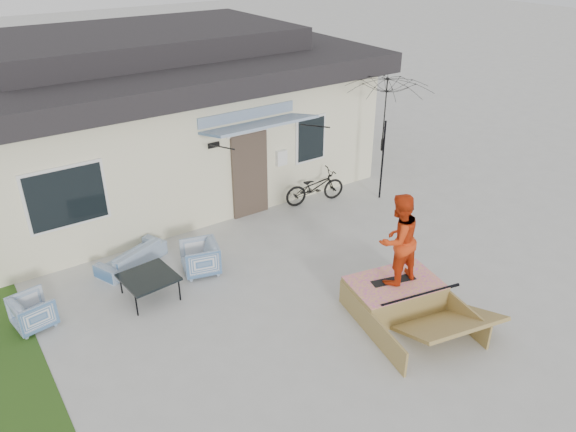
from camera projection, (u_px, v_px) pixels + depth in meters
ground at (330, 322)px, 9.97m from camera, size 90.00×90.00×0.00m
house at (150, 110)px, 14.91m from camera, size 10.80×8.49×4.10m
loveseat at (131, 253)px, 11.51m from camera, size 1.58×1.00×0.60m
armchair_left at (33, 310)px, 9.73m from camera, size 0.71×0.74×0.67m
armchair_right at (200, 256)px, 11.26m from camera, size 0.83×0.86×0.74m
coffee_table at (150, 286)px, 10.55m from camera, size 1.03×1.03×0.47m
bicycle at (315, 184)px, 14.07m from camera, size 1.71×0.84×1.05m
patio_umbrella at (385, 134)px, 13.74m from camera, size 2.33×2.18×2.20m
skate_ramp at (394, 295)px, 10.24m from camera, size 2.04×2.48×0.55m
skateboard at (394, 280)px, 10.14m from camera, size 0.87×0.43×0.05m
skater at (398, 238)px, 9.73m from camera, size 0.86×0.68×1.74m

